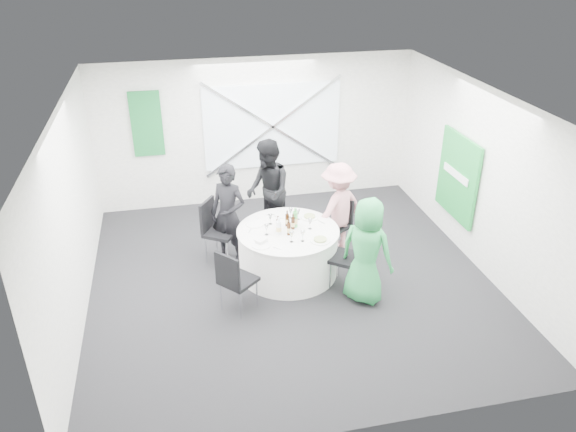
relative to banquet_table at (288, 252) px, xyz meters
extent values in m
plane|color=black|center=(0.00, -0.20, -0.38)|extent=(6.00, 6.00, 0.00)
plane|color=silver|center=(0.00, -0.20, 2.42)|extent=(6.00, 6.00, 0.00)
plane|color=silver|center=(0.00, 2.80, 1.02)|extent=(6.00, 0.00, 6.00)
plane|color=silver|center=(0.00, -3.20, 1.02)|extent=(6.00, 0.00, 6.00)
plane|color=silver|center=(-3.00, -0.20, 1.02)|extent=(0.00, 6.00, 6.00)
plane|color=silver|center=(3.00, -0.20, 1.02)|extent=(0.00, 6.00, 6.00)
cube|color=silver|center=(0.30, 2.76, 1.12)|extent=(2.60, 0.03, 1.60)
cube|color=silver|center=(0.30, 2.72, 1.12)|extent=(2.63, 0.05, 1.84)
cube|color=silver|center=(0.30, 2.72, 1.12)|extent=(2.63, 0.05, 1.84)
cube|color=#146829|center=(-2.00, 2.75, 1.32)|extent=(0.55, 0.04, 1.20)
cube|color=#1A9036|center=(2.94, 0.40, 0.82)|extent=(0.05, 1.20, 1.40)
cylinder|color=silver|center=(0.00, 0.00, -0.01)|extent=(1.52, 1.52, 0.74)
cylinder|color=silver|center=(0.00, 0.00, 0.37)|extent=(1.56, 1.56, 0.02)
cube|color=black|center=(0.04, 1.13, 0.04)|extent=(0.41, 0.41, 0.05)
cube|color=black|center=(0.05, 1.31, 0.27)|extent=(0.37, 0.05, 0.42)
cylinder|color=silver|center=(0.21, 1.28, -0.18)|extent=(0.02, 0.02, 0.40)
cylinder|color=silver|center=(-0.11, 1.29, -0.18)|extent=(0.02, 0.02, 0.40)
cylinder|color=silver|center=(0.19, 0.96, -0.18)|extent=(0.02, 0.02, 0.40)
cylinder|color=silver|center=(-0.12, 0.98, -0.18)|extent=(0.02, 0.02, 0.40)
cube|color=black|center=(-0.97, 0.62, 0.12)|extent=(0.64, 0.64, 0.06)
cube|color=black|center=(-1.15, 0.74, 0.40)|extent=(0.28, 0.40, 0.50)
cylinder|color=silver|center=(-1.02, 0.88, -0.14)|extent=(0.02, 0.02, 0.48)
cylinder|color=silver|center=(-1.23, 0.56, -0.14)|extent=(0.02, 0.02, 0.48)
cylinder|color=silver|center=(-0.71, 0.67, -0.14)|extent=(0.02, 0.02, 0.48)
cylinder|color=silver|center=(-0.91, 0.36, -0.14)|extent=(0.02, 0.02, 0.48)
cube|color=black|center=(0.93, 0.55, 0.05)|extent=(0.55, 0.55, 0.05)
cube|color=black|center=(1.10, 0.65, 0.29)|extent=(0.23, 0.35, 0.43)
cylinder|color=silver|center=(1.15, 0.49, -0.17)|extent=(0.02, 0.02, 0.41)
cylinder|color=silver|center=(0.99, 0.77, -0.17)|extent=(0.02, 0.02, 0.41)
cylinder|color=silver|center=(0.87, 0.32, -0.17)|extent=(0.02, 0.02, 0.41)
cylinder|color=silver|center=(0.71, 0.61, -0.17)|extent=(0.02, 0.02, 0.41)
cube|color=black|center=(0.77, -0.56, 0.11)|extent=(0.65, 0.65, 0.05)
cube|color=black|center=(0.95, -0.69, 0.39)|extent=(0.29, 0.38, 0.49)
cylinder|color=silver|center=(0.81, -0.82, -0.14)|extent=(0.02, 0.02, 0.47)
cylinder|color=silver|center=(1.03, -0.52, -0.14)|extent=(0.02, 0.02, 0.47)
cylinder|color=silver|center=(0.51, -0.60, -0.14)|extent=(0.02, 0.02, 0.47)
cylinder|color=silver|center=(0.73, -0.30, -0.14)|extent=(0.02, 0.02, 0.47)
cube|color=black|center=(-0.87, -0.77, 0.09)|extent=(0.62, 0.62, 0.05)
cube|color=black|center=(-1.03, -0.90, 0.36)|extent=(0.31, 0.34, 0.47)
cylinder|color=silver|center=(-1.13, -0.75, -0.15)|extent=(0.02, 0.02, 0.45)
cylinder|color=silver|center=(-0.89, -1.02, -0.15)|extent=(0.02, 0.02, 0.45)
cylinder|color=silver|center=(-0.86, -0.51, -0.15)|extent=(0.02, 0.02, 0.45)
cylinder|color=silver|center=(-0.62, -0.78, -0.15)|extent=(0.02, 0.02, 0.45)
imported|color=black|center=(-0.83, 0.59, 0.44)|extent=(0.72, 0.67, 1.64)
imported|color=black|center=(-0.09, 1.18, 0.51)|extent=(0.54, 0.90, 1.78)
imported|color=pink|center=(0.94, 0.52, 0.40)|extent=(1.10, 0.89, 1.55)
imported|color=green|center=(0.93, -0.90, 0.42)|extent=(0.91, 0.91, 1.60)
cylinder|color=white|center=(0.03, 0.51, 0.39)|extent=(0.27, 0.27, 0.01)
cylinder|color=white|center=(-0.46, 0.29, 0.39)|extent=(0.28, 0.28, 0.01)
cylinder|color=white|center=(0.42, 0.33, 0.39)|extent=(0.27, 0.27, 0.01)
cylinder|color=#77934F|center=(0.42, 0.33, 0.41)|extent=(0.18, 0.18, 0.02)
cylinder|color=white|center=(0.39, -0.43, 0.39)|extent=(0.29, 0.29, 0.01)
cylinder|color=#77934F|center=(0.39, -0.43, 0.41)|extent=(0.19, 0.19, 0.02)
cylinder|color=white|center=(-0.48, -0.37, 0.39)|extent=(0.27, 0.27, 0.01)
cube|color=silver|center=(-0.46, -0.30, 0.42)|extent=(0.20, 0.18, 0.05)
cylinder|color=#391B0A|center=(-0.15, 0.01, 0.47)|extent=(0.06, 0.06, 0.19)
cylinder|color=#391B0A|center=(-0.15, 0.01, 0.60)|extent=(0.02, 0.02, 0.06)
cylinder|color=#E1C377|center=(-0.15, 0.01, 0.46)|extent=(0.06, 0.06, 0.07)
cylinder|color=#391B0A|center=(0.02, 0.14, 0.48)|extent=(0.06, 0.06, 0.20)
cylinder|color=#391B0A|center=(0.02, 0.14, 0.61)|extent=(0.02, 0.02, 0.06)
cylinder|color=#E1C377|center=(0.02, 0.14, 0.46)|extent=(0.06, 0.06, 0.07)
cylinder|color=#391B0A|center=(0.08, 0.03, 0.47)|extent=(0.06, 0.06, 0.19)
cylinder|color=#391B0A|center=(0.08, 0.03, 0.60)|extent=(0.02, 0.02, 0.06)
cylinder|color=#E1C377|center=(0.08, 0.03, 0.46)|extent=(0.06, 0.06, 0.07)
cylinder|color=#391B0A|center=(-0.02, -0.14, 0.48)|extent=(0.06, 0.06, 0.20)
cylinder|color=#391B0A|center=(-0.02, -0.14, 0.61)|extent=(0.02, 0.02, 0.06)
cylinder|color=#E1C377|center=(-0.02, -0.14, 0.46)|extent=(0.06, 0.06, 0.07)
cylinder|color=green|center=(0.13, 0.08, 0.51)|extent=(0.08, 0.08, 0.25)
cylinder|color=green|center=(0.13, 0.08, 0.66)|extent=(0.03, 0.03, 0.06)
cylinder|color=#E1C377|center=(0.13, 0.08, 0.48)|extent=(0.08, 0.08, 0.09)
cylinder|color=white|center=(-0.16, -0.09, 0.49)|extent=(0.08, 0.08, 0.21)
cylinder|color=white|center=(-0.16, -0.09, 0.62)|extent=(0.03, 0.03, 0.06)
cylinder|color=#E1C377|center=(-0.16, -0.09, 0.46)|extent=(0.08, 0.08, 0.07)
cylinder|color=white|center=(-0.03, -0.36, 0.38)|extent=(0.06, 0.06, 0.00)
cylinder|color=white|center=(-0.03, -0.36, 0.43)|extent=(0.01, 0.01, 0.10)
cone|color=white|center=(-0.03, -0.36, 0.51)|extent=(0.07, 0.07, 0.08)
cylinder|color=white|center=(0.13, 0.39, 0.38)|extent=(0.06, 0.06, 0.00)
cylinder|color=white|center=(0.13, 0.39, 0.43)|extent=(0.01, 0.01, 0.10)
cone|color=white|center=(0.13, 0.39, 0.51)|extent=(0.07, 0.07, 0.08)
cylinder|color=white|center=(0.34, -0.03, 0.38)|extent=(0.06, 0.06, 0.00)
cylinder|color=white|center=(0.34, -0.03, 0.43)|extent=(0.01, 0.01, 0.10)
cone|color=white|center=(0.34, -0.03, 0.51)|extent=(0.07, 0.07, 0.08)
cylinder|color=white|center=(0.23, 0.31, 0.38)|extent=(0.06, 0.06, 0.00)
cylinder|color=white|center=(0.23, 0.31, 0.43)|extent=(0.01, 0.01, 0.10)
cone|color=white|center=(0.23, 0.31, 0.51)|extent=(0.07, 0.07, 0.08)
cylinder|color=white|center=(-0.34, -0.07, 0.38)|extent=(0.06, 0.06, 0.00)
cylinder|color=white|center=(-0.34, -0.07, 0.43)|extent=(0.01, 0.01, 0.10)
cone|color=white|center=(-0.34, -0.07, 0.51)|extent=(0.07, 0.07, 0.08)
cylinder|color=white|center=(0.14, -0.37, 0.38)|extent=(0.06, 0.06, 0.00)
cylinder|color=white|center=(0.14, -0.37, 0.43)|extent=(0.01, 0.01, 0.10)
cone|color=white|center=(0.14, -0.37, 0.51)|extent=(0.07, 0.07, 0.08)
cylinder|color=white|center=(-0.22, 0.25, 0.38)|extent=(0.06, 0.06, 0.00)
cylinder|color=white|center=(-0.22, 0.25, 0.43)|extent=(0.01, 0.01, 0.10)
cone|color=white|center=(-0.22, 0.25, 0.51)|extent=(0.07, 0.07, 0.08)
cube|color=silver|center=(-0.42, 0.39, 0.38)|extent=(0.08, 0.14, 0.01)
cube|color=silver|center=(-0.57, 0.09, 0.38)|extent=(0.08, 0.14, 0.01)
cube|color=silver|center=(0.56, 0.13, 0.38)|extent=(0.09, 0.14, 0.01)
cube|color=silver|center=(0.42, 0.40, 0.38)|extent=(0.08, 0.14, 0.01)
cube|color=silver|center=(-0.52, -0.24, 0.38)|extent=(0.11, 0.12, 0.01)
cube|color=silver|center=(-0.27, -0.51, 0.38)|extent=(0.12, 0.12, 0.01)
cube|color=silver|center=(0.13, 0.56, 0.38)|extent=(0.15, 0.03, 0.01)
cube|color=silver|center=(-0.15, 0.55, 0.38)|extent=(0.15, 0.02, 0.01)
camera|label=1|loc=(-1.60, -7.29, 4.45)|focal=35.00mm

